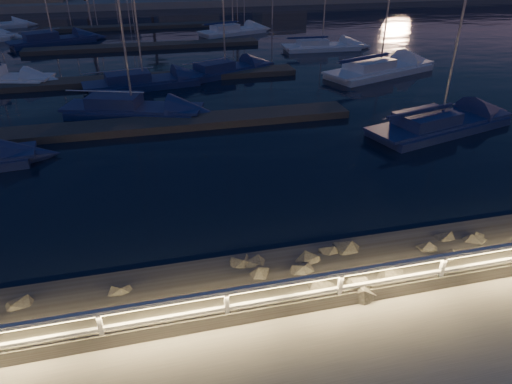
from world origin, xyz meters
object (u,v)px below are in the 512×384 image
sailboat_c (223,69)px  sailboat_j (51,40)px  sailboat_h (378,69)px  sailboat_b (129,108)px  sailboat_k (231,30)px  sailboat_d (437,123)px  guard_rail (183,306)px  sailboat_l (320,46)px  sailboat_g (140,82)px

sailboat_c → sailboat_j: size_ratio=0.90×
sailboat_h → sailboat_j: bearing=124.4°
sailboat_b → sailboat_k: size_ratio=1.02×
sailboat_b → sailboat_d: size_ratio=0.92×
sailboat_c → sailboat_k: bearing=53.0°
guard_rail → sailboat_c: bearing=77.9°
sailboat_b → sailboat_d: bearing=-3.1°
sailboat_j → sailboat_l: (25.19, -8.76, -0.07)m
sailboat_l → sailboat_h: bearing=-81.5°
sailboat_d → sailboat_k: sailboat_d is taller
sailboat_b → sailboat_g: sailboat_g is taller
sailboat_c → sailboat_h: sailboat_h is taller
sailboat_b → sailboat_g: 5.94m
sailboat_d → sailboat_k: size_ratio=1.12×
sailboat_b → sailboat_h: size_ratio=0.84×
sailboat_d → sailboat_h: bearing=63.3°
sailboat_b → sailboat_c: (7.03, 8.00, -0.04)m
sailboat_g → sailboat_h: size_ratio=0.84×
sailboat_c → sailboat_k: 17.49m
guard_rail → sailboat_d: (14.82, 11.94, -0.94)m
sailboat_b → sailboat_k: bearing=85.2°
sailboat_j → sailboat_l: bearing=-42.5°
sailboat_d → sailboat_j: bearing=113.2°
sailboat_g → sailboat_l: bearing=18.6°
sailboat_h → sailboat_k: bearing=90.6°
sailboat_h → sailboat_c: bearing=145.9°
guard_rail → sailboat_d: bearing=38.9°
guard_rail → sailboat_b: sailboat_b is taller
sailboat_h → sailboat_j: size_ratio=1.15×
sailboat_j → sailboat_h: bearing=-58.6°
sailboat_j → sailboat_d: bearing=-75.1°
sailboat_b → sailboat_j: sailboat_j is taller
sailboat_d → sailboat_j: (-23.79, 30.22, 0.03)m
sailboat_b → sailboat_l: sailboat_b is taller
sailboat_d → sailboat_l: bearing=71.3°
sailboat_b → sailboat_h: (18.61, 5.16, 0.01)m
sailboat_g → sailboat_k: (10.23, 19.14, -0.01)m
sailboat_g → sailboat_h: 17.87m
sailboat_d → sailboat_j: size_ratio=1.05×
sailboat_j → sailboat_l: sailboat_j is taller
guard_rail → sailboat_g: bearing=91.5°
sailboat_h → sailboat_b: bearing=175.1°
sailboat_b → sailboat_c: bearing=67.6°
sailboat_h → sailboat_k: sailboat_h is taller
sailboat_d → sailboat_b: bearing=143.1°
sailboat_k → sailboat_l: bearing=-77.0°
sailboat_g → sailboat_h: sailboat_h is taller
sailboat_b → sailboat_j: 24.87m
sailboat_d → guard_rail: bearing=-156.1°
guard_rail → sailboat_d: size_ratio=2.94×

